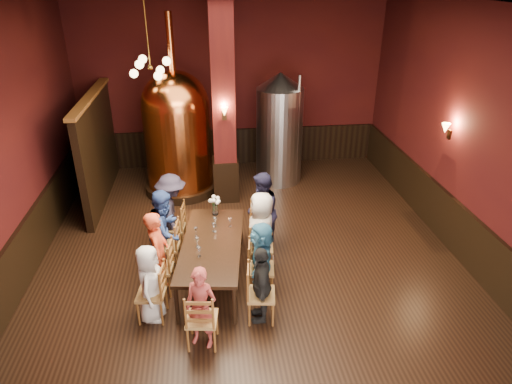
{
  "coord_description": "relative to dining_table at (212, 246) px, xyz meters",
  "views": [
    {
      "loc": [
        -0.72,
        -7.0,
        4.97
      ],
      "look_at": [
        0.12,
        0.2,
        1.4
      ],
      "focal_mm": 32.0,
      "sensor_mm": 36.0,
      "label": 1
    }
  ],
  "objects": [
    {
      "name": "copper_kettle",
      "position": [
        -0.67,
        3.72,
        0.83
      ],
      "size": [
        1.76,
        1.76,
        4.16
      ],
      "rotation": [
        0.0,
        0.0,
        0.12
      ],
      "color": "black",
      "rests_on": "ground"
    },
    {
      "name": "chair_3",
      "position": [
        -0.72,
        1.1,
        -0.23
      ],
      "size": [
        0.51,
        0.51,
        0.92
      ],
      "primitive_type": null,
      "rotation": [
        0.0,
        0.0,
        -1.7
      ],
      "color": "brown",
      "rests_on": "ground"
    },
    {
      "name": "wine_glass_4",
      "position": [
        -0.21,
        -0.39,
        0.15
      ],
      "size": [
        0.07,
        0.07,
        0.17
      ],
      "primitive_type": null,
      "color": "white",
      "rests_on": "dining_table"
    },
    {
      "name": "room",
      "position": [
        0.71,
        0.35,
        1.56
      ],
      "size": [
        10.0,
        10.02,
        4.5
      ],
      "color": "black",
      "rests_on": "ground"
    },
    {
      "name": "dining_table",
      "position": [
        0.0,
        0.0,
        0.0
      ],
      "size": [
        1.3,
        2.51,
        0.75
      ],
      "rotation": [
        0.0,
        0.0,
        -0.13
      ],
      "color": "black",
      "rests_on": "ground"
    },
    {
      "name": "chair_0",
      "position": [
        -0.97,
        -0.88,
        -0.23
      ],
      "size": [
        0.51,
        0.51,
        0.92
      ],
      "primitive_type": null,
      "rotation": [
        0.0,
        0.0,
        -1.7
      ],
      "color": "brown",
      "rests_on": "ground"
    },
    {
      "name": "sconce_wall",
      "position": [
        4.61,
        1.15,
        1.51
      ],
      "size": [
        0.2,
        0.2,
        0.36
      ],
      "primitive_type": null,
      "rotation": [
        0.0,
        0.0,
        1.57
      ],
      "color": "black",
      "rests_on": "room"
    },
    {
      "name": "person_1",
      "position": [
        -0.89,
        -0.22,
        0.06
      ],
      "size": [
        0.36,
        0.55,
        1.51
      ],
      "primitive_type": "imported",
      "rotation": [
        0.0,
        0.0,
        1.57
      ],
      "color": "#CE4423",
      "rests_on": "ground"
    },
    {
      "name": "person_2",
      "position": [
        -0.8,
        0.44,
        0.1
      ],
      "size": [
        0.62,
        0.85,
        1.57
      ],
      "primitive_type": "imported",
      "rotation": [
        0.0,
        0.0,
        1.22
      ],
      "color": "navy",
      "rests_on": "ground"
    },
    {
      "name": "person_4",
      "position": [
        0.72,
        -1.1,
        -0.04
      ],
      "size": [
        0.39,
        0.79,
        1.3
      ],
      "primitive_type": "imported",
      "rotation": [
        0.0,
        0.0,
        4.62
      ],
      "color": "black",
      "rests_on": "ground"
    },
    {
      "name": "partition",
      "position": [
        -2.49,
        3.55,
        0.51
      ],
      "size": [
        0.22,
        3.5,
        2.4
      ],
      "primitive_type": "cube",
      "color": "black",
      "rests_on": "ground"
    },
    {
      "name": "person_6",
      "position": [
        0.89,
        0.22,
        0.08
      ],
      "size": [
        0.58,
        0.8,
        1.53
      ],
      "primitive_type": "imported",
      "rotation": [
        0.0,
        0.0,
        4.58
      ],
      "color": "beige",
      "rests_on": "ground"
    },
    {
      "name": "wine_glass_5",
      "position": [
        0.35,
        0.51,
        0.15
      ],
      "size": [
        0.07,
        0.07,
        0.17
      ],
      "primitive_type": null,
      "color": "white",
      "rests_on": "dining_table"
    },
    {
      "name": "person_8",
      "position": [
        -0.2,
        -1.54,
        -0.04
      ],
      "size": [
        0.56,
        0.48,
        1.3
      ],
      "primitive_type": "imported",
      "rotation": [
        0.0,
        0.0,
        5.86
      ],
      "color": "#AC3D39",
      "rests_on": "ground"
    },
    {
      "name": "chair_8",
      "position": [
        -0.2,
        -1.54,
        -0.23
      ],
      "size": [
        0.51,
        0.51,
        0.92
      ],
      "primitive_type": null,
      "rotation": [
        0.0,
        0.0,
        3.01
      ],
      "color": "brown",
      "rests_on": "ground"
    },
    {
      "name": "wine_glass_3",
      "position": [
        -0.24,
        -0.09,
        0.15
      ],
      "size": [
        0.07,
        0.07,
        0.17
      ],
      "primitive_type": null,
      "color": "white",
      "rests_on": "dining_table"
    },
    {
      "name": "wine_glass_0",
      "position": [
        -0.26,
        0.25,
        0.15
      ],
      "size": [
        0.07,
        0.07,
        0.17
      ],
      "primitive_type": null,
      "color": "white",
      "rests_on": "dining_table"
    },
    {
      "name": "wainscot_right",
      "position": [
        4.67,
        0.35,
        -0.19
      ],
      "size": [
        0.08,
        9.9,
        1.0
      ],
      "primitive_type": "cube",
      "color": "black",
      "rests_on": "ground"
    },
    {
      "name": "chair_2",
      "position": [
        -0.8,
        0.44,
        -0.23
      ],
      "size": [
        0.51,
        0.51,
        0.92
      ],
      "primitive_type": null,
      "rotation": [
        0.0,
        0.0,
        -1.7
      ],
      "color": "brown",
      "rests_on": "ground"
    },
    {
      "name": "person_0",
      "position": [
        -0.97,
        -0.88,
        -0.04
      ],
      "size": [
        0.5,
        0.69,
        1.3
      ],
      "primitive_type": "imported",
      "rotation": [
        0.0,
        0.0,
        1.43
      ],
      "color": "white",
      "rests_on": "ground"
    },
    {
      "name": "column",
      "position": [
        0.41,
        3.15,
        1.56
      ],
      "size": [
        0.58,
        0.58,
        4.5
      ],
      "primitive_type": "cube",
      "color": "#45110E",
      "rests_on": "ground"
    },
    {
      "name": "person_7",
      "position": [
        0.97,
        0.88,
        0.11
      ],
      "size": [
        0.62,
        0.86,
        1.59
      ],
      "primitive_type": "imported",
      "rotation": [
        0.0,
        0.0,
        4.37
      ],
      "color": "#1B1A34",
      "rests_on": "ground"
    },
    {
      "name": "chair_1",
      "position": [
        -0.89,
        -0.22,
        -0.23
      ],
      "size": [
        0.51,
        0.51,
        0.92
      ],
      "primitive_type": null,
      "rotation": [
        0.0,
        0.0,
        -1.7
      ],
      "color": "brown",
      "rests_on": "ground"
    },
    {
      "name": "person_5",
      "position": [
        0.8,
        -0.44,
        -0.03
      ],
      "size": [
        0.45,
        1.25,
        1.33
      ],
      "primitive_type": "imported",
      "rotation": [
        0.0,
        0.0,
        4.66
      ],
      "color": "teal",
      "rests_on": "ground"
    },
    {
      "name": "wine_glass_1",
      "position": [
        0.05,
        0.36,
        0.15
      ],
      "size": [
        0.07,
        0.07,
        0.17
      ],
      "primitive_type": null,
      "color": "white",
      "rests_on": "dining_table"
    },
    {
      "name": "chair_7",
      "position": [
        0.97,
        0.88,
        -0.23
      ],
      "size": [
        0.51,
        0.51,
        0.92
      ],
      "primitive_type": null,
      "rotation": [
        0.0,
        0.0,
        1.44
      ],
      "color": "brown",
      "rests_on": "ground"
    },
    {
      "name": "sconce_column",
      "position": [
        0.41,
        2.85,
        1.51
      ],
      "size": [
        0.2,
        0.2,
        0.36
      ],
      "primitive_type": null,
      "rotation": [
        0.0,
        0.0,
        3.14
      ],
      "color": "black",
      "rests_on": "column"
    },
    {
      "name": "person_3",
      "position": [
        -0.72,
        1.1,
        0.09
      ],
      "size": [
        0.72,
        1.08,
        1.56
      ],
      "primitive_type": "imported",
      "rotation": [
        0.0,
        0.0,
        1.72
      ],
      "color": "black",
      "rests_on": "ground"
    },
    {
      "name": "chair_4",
      "position": [
        0.72,
        -1.1,
        -0.23
      ],
      "size": [
        0.51,
        0.51,
        0.92
      ],
      "primitive_type": null,
      "rotation": [
        0.0,
        0.0,
        1.44
      ],
      "color": "brown",
      "rests_on": "ground"
    },
    {
      "name": "rose_vase",
      "position": [
        0.1,
        1.0,
        0.32
      ],
      "size": [
        0.23,
        0.23,
        0.39
      ],
      "color": "white",
      "rests_on": "dining_table"
    },
    {
      "name": "steel_vessel",
      "position": [
        1.82,
        4.05,
        0.7
      ],
      "size": [
        1.38,
        1.38,
        2.77
      ],
      "rotation": [
        0.0,
        0.0,
        0.23
      ],
      "color": "#B2B2B7",
      "rests_on": "ground"
    },
    {
      "name": "wine_glass_2",
      "position": [
        0.08,
        0.56,
        0.15
      ],
      "size": [
        0.07,
        0.07,
        0.17
      ],
      "primitive_type": null,
      "color": "white",
      "rests_on": "dining_table"
    },
    {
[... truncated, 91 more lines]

